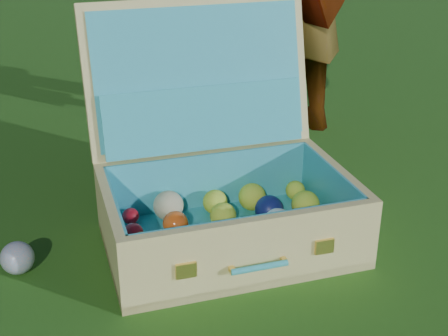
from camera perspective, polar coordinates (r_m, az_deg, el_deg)
ground at (r=1.55m, az=6.78°, el=-9.21°), size 60.00×60.00×0.00m
stray_ball at (r=1.58m, az=-18.38°, el=-7.81°), size 0.08×0.08×0.08m
suitcase at (r=1.62m, az=-0.52°, el=-0.63°), size 0.69×0.64×0.58m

